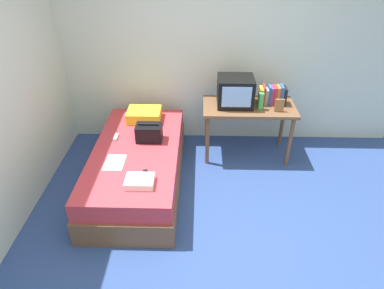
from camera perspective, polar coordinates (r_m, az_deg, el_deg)
ground_plane at (r=3.54m, az=2.98°, el=-15.25°), size 8.00×8.00×0.00m
wall_back at (r=4.55m, az=3.03°, el=15.94°), size 5.20×0.10×2.60m
bed at (r=4.05m, az=-9.15°, el=-3.61°), size 1.00×2.00×0.50m
desk at (r=4.38m, az=9.53°, el=5.45°), size 1.16×0.60×0.73m
tv at (r=4.27m, az=7.33°, el=8.91°), size 0.44×0.39×0.36m
water_bottle at (r=4.23m, az=11.57°, el=7.16°), size 0.07×0.07×0.21m
book_row at (r=4.40m, az=13.50°, el=8.09°), size 0.33×0.17×0.25m
picture_frame at (r=4.23m, az=14.55°, el=6.43°), size 0.11×0.02×0.16m
pillow at (r=4.44m, az=-8.09°, el=5.00°), size 0.43×0.34×0.13m
handbag at (r=3.98m, az=-7.27°, el=2.00°), size 0.30×0.20×0.23m
magazine at (r=3.71m, az=-12.94°, el=-3.00°), size 0.21×0.29×0.01m
remote_dark at (r=3.47m, az=-8.05°, el=-5.08°), size 0.04×0.16×0.02m
remote_silver at (r=4.13m, az=-12.73°, el=1.24°), size 0.04×0.14×0.02m
folded_towel at (r=3.35m, az=-8.83°, el=-6.17°), size 0.28×0.22×0.07m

